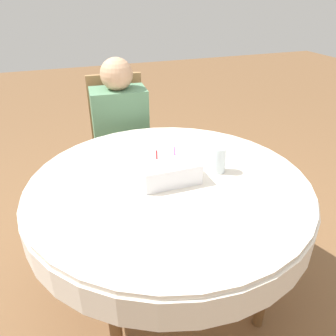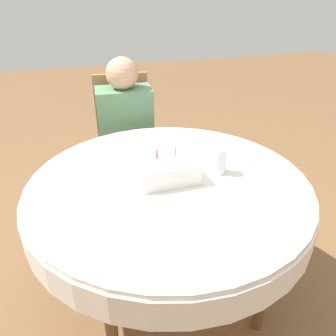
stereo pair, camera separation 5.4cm
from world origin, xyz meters
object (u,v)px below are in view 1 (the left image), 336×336
object	(u,v)px
birthday_cake	(166,166)
chair	(120,141)
drinking_glass	(219,160)
person	(121,125)

from	to	relation	value
birthday_cake	chair	bearing A→B (deg)	91.86
chair	drinking_glass	distance (m)	1.04
chair	person	bearing A→B (deg)	-90.00
person	birthday_cake	bearing A→B (deg)	-82.93
birthday_cake	drinking_glass	bearing A→B (deg)	-11.49
person	birthday_cake	size ratio (longest dim) A/B	4.23
birthday_cake	person	bearing A→B (deg)	92.64
person	drinking_glass	bearing A→B (deg)	-67.48
birthday_cake	drinking_glass	xyz separation A→B (m)	(0.24, -0.05, 0.01)
birthday_cake	drinking_glass	size ratio (longest dim) A/B	2.10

